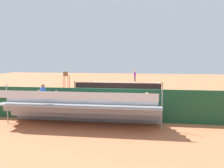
{
  "coord_description": "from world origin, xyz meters",
  "views": [
    {
      "loc": [
        -3.94,
        29.51,
        3.95
      ],
      "look_at": [
        0.0,
        4.0,
        1.2
      ],
      "focal_mm": 41.68,
      "sensor_mm": 36.0,
      "label": 1
    }
  ],
  "objects_px": {
    "courtside_bench": "(114,109)",
    "equipment_bag": "(88,115)",
    "tennis_net": "(117,86)",
    "tennis_ball_far": "(123,84)",
    "umpire_chair": "(66,79)",
    "tennis_racket": "(131,81)",
    "bleacher_stand": "(81,110)",
    "tennis_player": "(135,75)",
    "tennis_ball_near": "(149,82)"
  },
  "relations": [
    {
      "from": "tennis_player",
      "to": "tennis_ball_far",
      "type": "distance_m",
      "value": 4.22
    },
    {
      "from": "umpire_chair",
      "to": "tennis_racket",
      "type": "distance_m",
      "value": 13.16
    },
    {
      "from": "courtside_bench",
      "to": "tennis_ball_near",
      "type": "bearing_deg",
      "value": -94.86
    },
    {
      "from": "tennis_racket",
      "to": "tennis_ball_near",
      "type": "height_order",
      "value": "tennis_ball_near"
    },
    {
      "from": "courtside_bench",
      "to": "tennis_racket",
      "type": "distance_m",
      "value": 24.66
    },
    {
      "from": "tennis_player",
      "to": "bleacher_stand",
      "type": "bearing_deg",
      "value": 87.11
    },
    {
      "from": "courtside_bench",
      "to": "equipment_bag",
      "type": "height_order",
      "value": "courtside_bench"
    },
    {
      "from": "bleacher_stand",
      "to": "equipment_bag",
      "type": "relative_size",
      "value": 10.07
    },
    {
      "from": "bleacher_stand",
      "to": "tennis_ball_near",
      "type": "relative_size",
      "value": 137.27
    },
    {
      "from": "umpire_chair",
      "to": "tennis_ball_near",
      "type": "relative_size",
      "value": 32.42
    },
    {
      "from": "equipment_bag",
      "to": "tennis_ball_near",
      "type": "xyz_separation_m",
      "value": [
        -3.67,
        -23.97,
        -0.15
      ]
    },
    {
      "from": "bleacher_stand",
      "to": "courtside_bench",
      "type": "distance_m",
      "value": 2.65
    },
    {
      "from": "equipment_bag",
      "to": "courtside_bench",
      "type": "bearing_deg",
      "value": -175.54
    },
    {
      "from": "equipment_bag",
      "to": "tennis_racket",
      "type": "xyz_separation_m",
      "value": [
        -0.75,
        -24.76,
        -0.16
      ]
    },
    {
      "from": "bleacher_stand",
      "to": "tennis_player",
      "type": "distance_m",
      "value": 26.81
    },
    {
      "from": "courtside_bench",
      "to": "tennis_ball_far",
      "type": "relative_size",
      "value": 27.27
    },
    {
      "from": "tennis_racket",
      "to": "tennis_player",
      "type": "bearing_deg",
      "value": -173.39
    },
    {
      "from": "courtside_bench",
      "to": "tennis_racket",
      "type": "bearing_deg",
      "value": -87.92
    },
    {
      "from": "tennis_racket",
      "to": "tennis_ball_far",
      "type": "bearing_deg",
      "value": 77.6
    },
    {
      "from": "equipment_bag",
      "to": "tennis_ball_near",
      "type": "bearing_deg",
      "value": -98.71
    },
    {
      "from": "bleacher_stand",
      "to": "equipment_bag",
      "type": "distance_m",
      "value": 2.08
    },
    {
      "from": "equipment_bag",
      "to": "tennis_racket",
      "type": "height_order",
      "value": "equipment_bag"
    },
    {
      "from": "bleacher_stand",
      "to": "tennis_ball_far",
      "type": "distance_m",
      "value": 22.95
    },
    {
      "from": "tennis_player",
      "to": "tennis_racket",
      "type": "xyz_separation_m",
      "value": [
        0.63,
        0.07,
        -1.0
      ]
    },
    {
      "from": "tennis_racket",
      "to": "tennis_ball_far",
      "type": "height_order",
      "value": "tennis_ball_far"
    },
    {
      "from": "courtside_bench",
      "to": "tennis_net",
      "type": "bearing_deg",
      "value": -83.34
    },
    {
      "from": "tennis_net",
      "to": "tennis_racket",
      "type": "xyz_separation_m",
      "value": [
        -0.65,
        -11.36,
        -0.49
      ]
    },
    {
      "from": "tennis_player",
      "to": "tennis_ball_near",
      "type": "height_order",
      "value": "tennis_player"
    },
    {
      "from": "bleacher_stand",
      "to": "umpire_chair",
      "type": "distance_m",
      "value": 16.72
    },
    {
      "from": "tennis_player",
      "to": "equipment_bag",
      "type": "bearing_deg",
      "value": 86.83
    },
    {
      "from": "tennis_player",
      "to": "tennis_racket",
      "type": "bearing_deg",
      "value": 6.61
    },
    {
      "from": "tennis_net",
      "to": "tennis_ball_far",
      "type": "relative_size",
      "value": 156.06
    },
    {
      "from": "tennis_net",
      "to": "bleacher_stand",
      "type": "height_order",
      "value": "bleacher_stand"
    },
    {
      "from": "tennis_net",
      "to": "equipment_bag",
      "type": "xyz_separation_m",
      "value": [
        0.1,
        13.4,
        -0.32
      ]
    },
    {
      "from": "tennis_ball_far",
      "to": "tennis_net",
      "type": "bearing_deg",
      "value": 91.33
    },
    {
      "from": "courtside_bench",
      "to": "umpire_chair",
      "type": "bearing_deg",
      "value": -60.1
    },
    {
      "from": "courtside_bench",
      "to": "equipment_bag",
      "type": "xyz_separation_m",
      "value": [
        1.65,
        0.13,
        -0.38
      ]
    },
    {
      "from": "tennis_net",
      "to": "equipment_bag",
      "type": "height_order",
      "value": "tennis_net"
    },
    {
      "from": "equipment_bag",
      "to": "bleacher_stand",
      "type": "bearing_deg",
      "value": 90.77
    },
    {
      "from": "umpire_chair",
      "to": "tennis_ball_near",
      "type": "distance_m",
      "value": 14.3
    },
    {
      "from": "equipment_bag",
      "to": "umpire_chair",
      "type": "bearing_deg",
      "value": -65.84
    },
    {
      "from": "tennis_player",
      "to": "tennis_ball_far",
      "type": "xyz_separation_m",
      "value": [
        1.46,
        3.84,
        -0.98
      ]
    },
    {
      "from": "tennis_ball_far",
      "to": "bleacher_stand",
      "type": "bearing_deg",
      "value": 90.26
    },
    {
      "from": "equipment_bag",
      "to": "tennis_player",
      "type": "height_order",
      "value": "tennis_player"
    },
    {
      "from": "tennis_net",
      "to": "tennis_ball_far",
      "type": "xyz_separation_m",
      "value": [
        0.18,
        -7.59,
        -0.47
      ]
    },
    {
      "from": "umpire_chair",
      "to": "tennis_ball_near",
      "type": "height_order",
      "value": "umpire_chair"
    },
    {
      "from": "tennis_racket",
      "to": "courtside_bench",
      "type": "bearing_deg",
      "value": 92.08
    },
    {
      "from": "tennis_ball_far",
      "to": "umpire_chair",
      "type": "bearing_deg",
      "value": 50.81
    },
    {
      "from": "courtside_bench",
      "to": "tennis_racket",
      "type": "relative_size",
      "value": 3.07
    },
    {
      "from": "tennis_ball_near",
      "to": "umpire_chair",
      "type": "bearing_deg",
      "value": 46.67
    }
  ]
}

